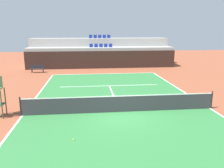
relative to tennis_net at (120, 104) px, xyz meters
name	(u,v)px	position (x,y,z in m)	size (l,w,h in m)	color
ground_plane	(120,112)	(0.00, 0.00, -0.51)	(80.00, 80.00, 0.00)	brown
court_surface	(120,112)	(0.00, 0.00, -0.50)	(11.00, 24.00, 0.01)	#2D7238
baseline_far	(104,74)	(0.00, 11.95, -0.50)	(11.00, 0.10, 0.00)	white
sideline_left	(22,116)	(-5.45, 0.00, -0.50)	(0.10, 24.00, 0.00)	white
sideline_right	(210,108)	(5.45, 0.00, -0.50)	(0.10, 24.00, 0.00)	white
service_line_far	(109,86)	(0.00, 6.40, -0.50)	(8.26, 0.10, 0.00)	white
centre_service_line	(114,96)	(0.00, 3.20, -0.50)	(0.10, 6.40, 0.00)	white
back_wall	(102,60)	(0.00, 15.73, 0.56)	(18.43, 0.30, 2.13)	black
stands_tier_lower	(101,57)	(0.00, 17.08, 0.74)	(18.43, 2.40, 2.50)	#9E9E99
stands_tier_upper	(100,51)	(0.00, 19.48, 1.28)	(18.43, 2.40, 3.57)	#9E9E99
seating_row_lower	(101,46)	(0.00, 17.17, 2.12)	(2.93, 0.44, 0.44)	navy
seating_row_upper	(100,37)	(0.00, 19.57, 3.19)	(2.93, 0.44, 0.44)	navy
tennis_net	(120,104)	(0.00, 0.00, 0.00)	(11.08, 0.08, 1.07)	black
player_bench	(37,68)	(-7.34, 13.59, 0.00)	(1.50, 0.40, 0.85)	#232328
tennis_ball_0	(74,139)	(-2.49, -3.21, -0.47)	(0.07, 0.07, 0.07)	#CCE033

